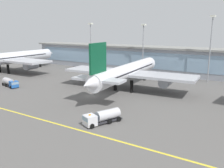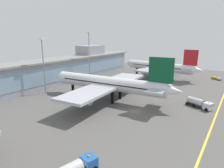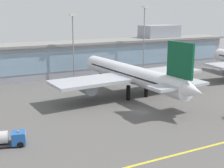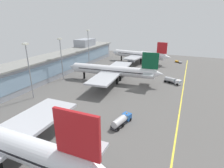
% 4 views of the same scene
% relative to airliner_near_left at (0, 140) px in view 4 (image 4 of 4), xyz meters
% --- Properties ---
extents(ground_plane, '(196.32, 196.32, 0.00)m').
position_rel_airliner_near_left_xyz_m(ground_plane, '(59.32, -13.86, -6.64)').
color(ground_plane, '#5B5956').
extents(taxiway_centreline_stripe, '(157.05, 0.50, 0.01)m').
position_rel_airliner_near_left_xyz_m(taxiway_centreline_stripe, '(59.32, -35.86, -6.64)').
color(taxiway_centreline_stripe, yellow).
rests_on(taxiway_centreline_stripe, ground).
extents(terminal_building, '(143.23, 14.00, 17.52)m').
position_rel_airliner_near_left_xyz_m(terminal_building, '(61.15, 36.47, -0.05)').
color(terminal_building, '#9399A3').
rests_on(terminal_building, ground).
extents(airliner_near_left, '(44.94, 57.17, 18.21)m').
position_rel_airliner_near_left_xyz_m(airliner_near_left, '(0.00, 0.00, 0.00)').
color(airliner_near_left, black).
rests_on(airliner_near_left, ground).
extents(airliner_near_right, '(46.50, 52.82, 16.89)m').
position_rel_airliner_near_left_xyz_m(airliner_near_right, '(64.51, -0.41, -0.49)').
color(airliner_near_right, black).
rests_on(airliner_near_right, ground).
extents(airliner_far_right, '(36.41, 47.87, 16.49)m').
position_rel_airliner_near_left_xyz_m(airliner_far_right, '(114.59, -1.20, -0.62)').
color(airliner_far_right, black).
rests_on(airliner_far_right, ground).
extents(fuel_tanker_truck, '(9.36, 4.69, 2.90)m').
position_rel_airliner_near_left_xyz_m(fuel_tanker_truck, '(26.84, -19.17, -5.13)').
color(fuel_tanker_truck, black).
rests_on(fuel_tanker_truck, ground).
extents(baggage_tug_near, '(4.57, 5.42, 1.40)m').
position_rel_airliner_near_left_xyz_m(baggage_tug_near, '(125.78, -29.62, -5.85)').
color(baggage_tug_near, black).
rests_on(baggage_tug_near, ground).
extents(service_truck_far, '(5.89, 9.26, 2.90)m').
position_rel_airliner_near_left_xyz_m(service_truck_far, '(74.35, -30.39, -5.13)').
color(service_truck_far, black).
rests_on(service_truck_far, ground).
extents(apron_light_mast_west, '(1.80, 1.80, 23.22)m').
position_rel_airliner_near_left_xyz_m(apron_light_mast_west, '(31.68, 23.10, 8.59)').
color(apron_light_mast_west, gray).
rests_on(apron_light_mast_west, ground).
extents(apron_light_mast_centre, '(1.80, 1.80, 22.57)m').
position_rel_airliner_near_left_xyz_m(apron_light_mast_centre, '(57.58, 27.06, 8.23)').
color(apron_light_mast_centre, gray).
rests_on(apron_light_mast_centre, ground).
extents(apron_light_mast_east, '(1.80, 1.80, 25.39)m').
position_rel_airliner_near_left_xyz_m(apron_light_mast_east, '(85.81, 26.41, 9.79)').
color(apron_light_mast_east, gray).
rests_on(apron_light_mast_east, ground).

